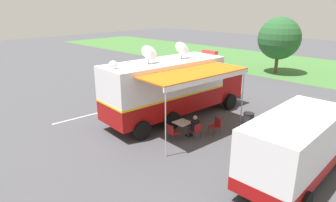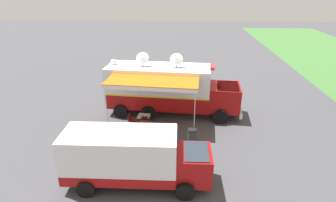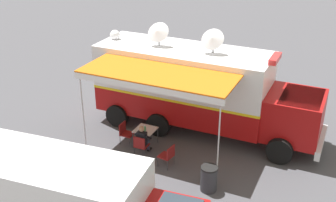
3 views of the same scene
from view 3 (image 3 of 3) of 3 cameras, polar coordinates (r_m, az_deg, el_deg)
ground_plane at (r=18.74m, az=1.89°, el=-3.21°), size 100.00×100.00×0.00m
lot_stripe at (r=22.80m, az=-1.17°, el=2.15°), size 0.55×4.79×0.01m
command_truck at (r=17.63m, az=4.18°, el=1.86°), size 5.36×9.67×4.53m
folding_table at (r=16.91m, az=-3.07°, el=-3.98°), size 0.87×0.87×0.73m
water_bottle at (r=16.74m, az=-3.11°, el=-3.68°), size 0.07×0.07×0.22m
folding_chair_at_table at (r=16.31m, az=-3.68°, el=-5.83°), size 0.52×0.52×0.87m
folding_chair_beside_table at (r=17.24m, az=-5.77°, el=-4.08°), size 0.52×0.52×0.87m
folding_chair_spare_by_truck at (r=15.67m, az=0.01°, el=-7.18°), size 0.58×0.58×0.87m
seated_responder at (r=16.38m, az=-3.38°, el=-5.11°), size 0.69×0.59×1.25m
trash_bin at (r=14.59m, az=5.49°, el=-10.29°), size 0.57×0.57×0.91m
car_behind_truck at (r=22.58m, az=8.41°, el=4.04°), size 4.27×2.14×1.76m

